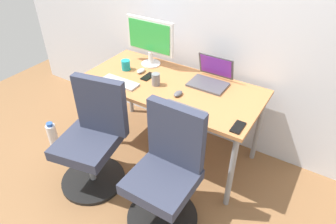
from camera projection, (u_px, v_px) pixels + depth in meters
ground_plane at (171, 149)px, 2.95m from camera, size 5.28×5.28×0.00m
back_wall at (199, 3)px, 2.50m from camera, size 4.40×0.04×2.60m
desk at (171, 91)px, 2.57m from camera, size 1.53×0.72×0.73m
office_chair_left at (93, 140)px, 2.41m from camera, size 0.54×0.54×0.94m
office_chair_right at (167, 175)px, 2.11m from camera, size 0.54×0.54×0.94m
water_bottle_on_floor at (53, 137)px, 2.88m from camera, size 0.09×0.09×0.31m
desktop_monitor at (150, 39)px, 2.69m from camera, size 0.48×0.18×0.43m
open_laptop at (211, 77)px, 2.52m from camera, size 0.31×0.28×0.22m
keyboard_by_monitor at (120, 82)px, 2.54m from camera, size 0.34×0.12×0.02m
keyboard_by_laptop at (184, 110)px, 2.21m from camera, size 0.34×0.12×0.02m
mouse_by_monitor at (141, 71)px, 2.69m from camera, size 0.06×0.10×0.03m
mouse_by_laptop at (178, 94)px, 2.38m from camera, size 0.06×0.10×0.03m
coffee_mug at (126, 65)px, 2.72m from camera, size 0.08×0.08×0.09m
pen_cup at (156, 79)px, 2.49m from camera, size 0.07×0.07×0.10m
phone_near_laptop at (238, 127)px, 2.05m from camera, size 0.07×0.14×0.01m
phone_near_monitor at (148, 76)px, 2.63m from camera, size 0.07×0.14×0.01m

